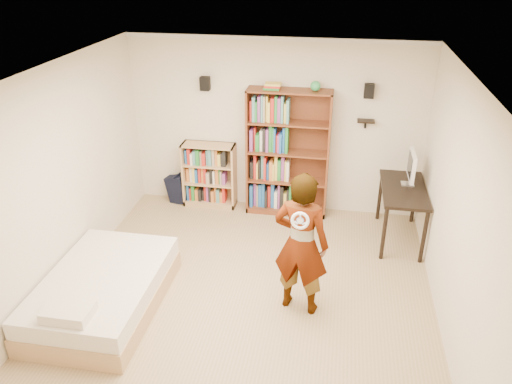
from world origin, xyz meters
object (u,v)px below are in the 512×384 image
(low_bookshelf, at_px, (209,175))
(computer_desk, at_px, (400,214))
(tall_bookshelf, at_px, (288,154))
(person, at_px, (301,244))
(daybed, at_px, (103,287))

(low_bookshelf, xyz_separation_m, computer_desk, (2.96, -0.59, -0.11))
(tall_bookshelf, xyz_separation_m, person, (0.42, -2.33, -0.12))
(tall_bookshelf, distance_m, person, 2.37)
(low_bookshelf, height_order, daybed, low_bookshelf)
(low_bookshelf, relative_size, person, 0.61)
(low_bookshelf, bearing_deg, person, -54.48)
(tall_bookshelf, relative_size, daybed, 1.03)
(person, bearing_deg, tall_bookshelf, -67.64)
(person, bearing_deg, computer_desk, -113.82)
(daybed, bearing_deg, low_bookshelf, 78.18)
(computer_desk, distance_m, person, 2.23)
(computer_desk, height_order, person, person)
(tall_bookshelf, height_order, person, tall_bookshelf)
(low_bookshelf, xyz_separation_m, daybed, (-0.57, -2.75, -0.24))
(low_bookshelf, relative_size, daybed, 0.55)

